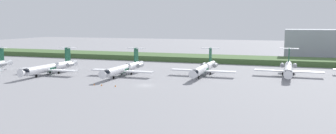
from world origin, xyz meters
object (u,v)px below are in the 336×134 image
object	(u,v)px
regional_jet_fourth	(204,68)
safety_cone_mid_marker	(102,85)
regional_jet_third	(124,68)
safety_cone_rear_marker	(115,86)
regional_jet_second	(51,67)
regional_jet_fifth	(288,69)
safety_cone_front_marker	(94,84)

from	to	relation	value
regional_jet_fourth	safety_cone_mid_marker	bearing A→B (deg)	-128.22
regional_jet_third	regional_jet_fourth	bearing A→B (deg)	19.73
regional_jet_fourth	safety_cone_rear_marker	distance (m)	35.83
safety_cone_mid_marker	regional_jet_second	bearing A→B (deg)	152.57
regional_jet_fourth	safety_cone_rear_marker	xyz separation A→B (m)	(-19.29, -30.11, -2.26)
regional_jet_second	safety_cone_rear_marker	world-z (taller)	regional_jet_second
regional_jet_third	regional_jet_fifth	bearing A→B (deg)	18.24
regional_jet_third	safety_cone_mid_marker	world-z (taller)	regional_jet_third
safety_cone_front_marker	regional_jet_fifth	bearing A→B (deg)	35.17
regional_jet_fourth	regional_jet_fifth	bearing A→B (deg)	16.82
regional_jet_fifth	safety_cone_rear_marker	xyz separation A→B (m)	(-47.39, -38.61, -2.26)
regional_jet_third	regional_jet_fifth	distance (m)	57.39
safety_cone_mid_marker	safety_cone_front_marker	bearing A→B (deg)	174.31
regional_jet_second	safety_cone_mid_marker	xyz separation A→B (m)	(28.86, -14.98, -2.26)
safety_cone_rear_marker	safety_cone_front_marker	bearing A→B (deg)	178.42
regional_jet_fourth	regional_jet_fifth	distance (m)	29.35
regional_jet_second	regional_jet_fourth	world-z (taller)	same
regional_jet_second	regional_jet_third	xyz separation A→B (m)	(26.22, 5.73, 0.00)
safety_cone_mid_marker	regional_jet_fifth	bearing A→B (deg)	36.71
regional_jet_third	safety_cone_mid_marker	bearing A→B (deg)	-82.73
safety_cone_front_marker	regional_jet_fourth	bearing A→B (deg)	48.56
regional_jet_fifth	safety_cone_mid_marker	xyz separation A→B (m)	(-51.86, -38.67, -2.26)
regional_jet_fifth	safety_cone_front_marker	distance (m)	66.72
regional_jet_fifth	safety_cone_rear_marker	size ratio (longest dim) A/B	56.36
regional_jet_fourth	safety_cone_front_marker	world-z (taller)	regional_jet_fourth
safety_cone_front_marker	safety_cone_rear_marker	distance (m)	7.12
regional_jet_second	regional_jet_third	world-z (taller)	same
regional_jet_fifth	safety_cone_rear_marker	distance (m)	61.17
regional_jet_fourth	safety_cone_front_marker	size ratio (longest dim) A/B	56.36
safety_cone_front_marker	safety_cone_rear_marker	bearing A→B (deg)	-1.58
regional_jet_second	regional_jet_fourth	xyz separation A→B (m)	(52.63, 15.20, 0.00)
safety_cone_rear_marker	regional_jet_third	bearing A→B (deg)	109.02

